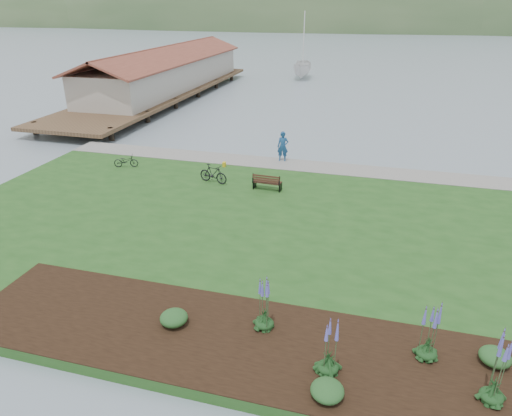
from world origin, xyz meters
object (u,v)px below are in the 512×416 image
at_px(person, 283,144).
at_px(sailboat, 302,79).
at_px(park_bench, 267,182).
at_px(bicycle_a, 126,161).

distance_m(person, sailboat, 37.00).
distance_m(park_bench, bicycle_a, 9.58).
xyz_separation_m(park_bench, sailboat, (-5.43, 41.73, -0.88)).
height_order(person, bicycle_a, person).
height_order(person, sailboat, sailboat).
xyz_separation_m(bicycle_a, sailboat, (4.06, 40.37, -0.80)).
bearing_deg(bicycle_a, sailboat, -21.82).
bearing_deg(park_bench, person, 95.06).
distance_m(person, bicycle_a, 10.02).
bearing_deg(park_bench, sailboat, 99.90).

